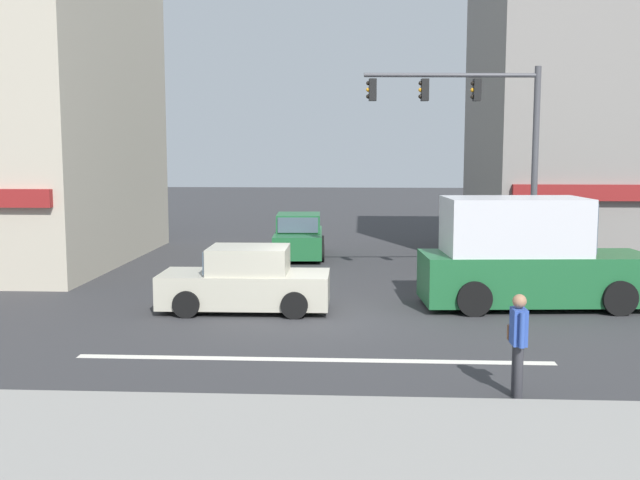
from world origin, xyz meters
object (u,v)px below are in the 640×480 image
object	(u,v)px
box_truck_approaching_near	(527,258)
sedan_parked_curbside	(246,282)
sedan_crossing_rightbound	(299,238)
pedestrian_foreground_with_bag	(518,338)
traffic_light_mast	(489,136)
utility_pole_near_left	(57,136)

from	to	relation	value
box_truck_approaching_near	sedan_parked_curbside	bearing A→B (deg)	-173.45
sedan_crossing_rightbound	box_truck_approaching_near	bearing A→B (deg)	-52.86
sedan_crossing_rightbound	pedestrian_foreground_with_bag	distance (m)	16.15
box_truck_approaching_near	sedan_parked_curbside	distance (m)	7.00
sedan_parked_curbside	box_truck_approaching_near	bearing A→B (deg)	6.55
sedan_crossing_rightbound	pedestrian_foreground_with_bag	bearing A→B (deg)	-72.73
pedestrian_foreground_with_bag	traffic_light_mast	bearing A→B (deg)	83.76
sedan_crossing_rightbound	sedan_parked_curbside	xyz separation A→B (m)	(-0.51, -9.27, 0.00)
utility_pole_near_left	pedestrian_foreground_with_bag	bearing A→B (deg)	-42.01
traffic_light_mast	box_truck_approaching_near	world-z (taller)	traffic_light_mast
box_truck_approaching_near	sedan_crossing_rightbound	bearing A→B (deg)	127.14
sedan_crossing_rightbound	pedestrian_foreground_with_bag	size ratio (longest dim) A/B	2.51
traffic_light_mast	sedan_parked_curbside	xyz separation A→B (m)	(-6.34, -3.29, -3.59)
utility_pole_near_left	traffic_light_mast	size ratio (longest dim) A/B	1.35
traffic_light_mast	sedan_crossing_rightbound	size ratio (longest dim) A/B	1.48
utility_pole_near_left	sedan_crossing_rightbound	bearing A→B (deg)	35.35
traffic_light_mast	sedan_parked_curbside	bearing A→B (deg)	-152.56
pedestrian_foreground_with_bag	box_truck_approaching_near	bearing A→B (deg)	76.79
utility_pole_near_left	pedestrian_foreground_with_bag	world-z (taller)	utility_pole_near_left
box_truck_approaching_near	sedan_crossing_rightbound	xyz separation A→B (m)	(-6.42, 8.48, -0.54)
traffic_light_mast	pedestrian_foreground_with_bag	distance (m)	10.06
box_truck_approaching_near	sedan_parked_curbside	xyz separation A→B (m)	(-6.94, -0.80, -0.54)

